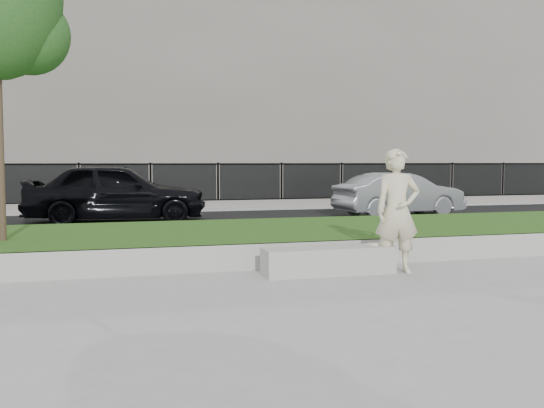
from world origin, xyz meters
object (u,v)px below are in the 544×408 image
object	(u,v)px
car_silver	(399,194)
book	(376,244)
young_tree	(1,2)
stone_bench	(329,261)
man	(397,211)
car_dark	(116,192)

from	to	relation	value
car_silver	book	bearing A→B (deg)	143.43
book	young_tree	size ratio (longest dim) A/B	0.04
book	stone_bench	bearing A→B (deg)	172.74
man	book	distance (m)	0.59
man	car_silver	xyz separation A→B (m)	(4.28, 8.16, -0.24)
car_dark	stone_bench	bearing A→B (deg)	-155.83
car_dark	car_silver	size ratio (longest dim) A/B	1.21
man	car_silver	distance (m)	9.22
car_silver	stone_bench	bearing A→B (deg)	139.51
stone_bench	car_silver	world-z (taller)	car_silver
stone_bench	man	size ratio (longest dim) A/B	1.06
book	car_dark	xyz separation A→B (m)	(-3.59, 8.25, 0.43)
car_silver	young_tree	bearing A→B (deg)	113.57
stone_bench	car_dark	world-z (taller)	car_dark
stone_bench	young_tree	distance (m)	6.43
stone_bench	man	bearing A→B (deg)	-8.37
young_tree	book	bearing A→B (deg)	-21.36
man	book	world-z (taller)	man
car_dark	man	bearing A→B (deg)	-150.15
stone_bench	car_silver	xyz separation A→B (m)	(5.30, 8.01, 0.48)
car_silver	car_dark	bearing A→B (deg)	81.05
stone_bench	car_dark	size ratio (longest dim) A/B	0.42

